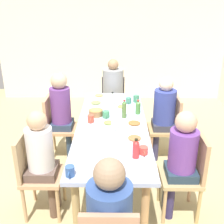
% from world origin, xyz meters
% --- Properties ---
extents(ground_plane, '(7.47, 7.47, 0.00)m').
position_xyz_m(ground_plane, '(0.00, 0.00, 0.00)').
color(ground_plane, tan).
extents(wall_left, '(0.12, 4.99, 2.60)m').
position_xyz_m(wall_left, '(-3.17, 0.00, 1.30)').
color(wall_left, '#EEE5CC').
rests_on(wall_left, ground_plane).
extents(dining_table, '(2.23, 0.80, 0.78)m').
position_xyz_m(dining_table, '(0.00, 0.00, 0.69)').
color(dining_table, '#ADB9DA').
rests_on(dining_table, ground_plane).
extents(person_0, '(0.32, 0.32, 1.18)m').
position_xyz_m(person_0, '(1.41, 0.00, 0.72)').
color(person_0, '#32344F').
rests_on(person_0, ground_plane).
extents(chair_1, '(0.40, 0.40, 0.90)m').
position_xyz_m(chair_1, '(0.56, 0.78, 0.51)').
color(chair_1, tan).
rests_on(chair_1, ground_plane).
extents(person_1, '(0.30, 0.30, 1.16)m').
position_xyz_m(person_1, '(0.56, 0.69, 0.70)').
color(person_1, '#2F2954').
rests_on(person_1, ground_plane).
extents(chair_2, '(0.40, 0.40, 0.90)m').
position_xyz_m(chair_2, '(0.56, -0.78, 0.51)').
color(chair_2, tan).
rests_on(chair_2, ground_plane).
extents(person_2, '(0.30, 0.30, 1.16)m').
position_xyz_m(person_2, '(0.56, -0.69, 0.68)').
color(person_2, brown).
rests_on(person_2, ground_plane).
extents(chair_3, '(0.40, 0.40, 0.90)m').
position_xyz_m(chair_3, '(-0.56, -0.78, 0.51)').
color(chair_3, tan).
rests_on(chair_3, ground_plane).
extents(person_3, '(0.30, 0.30, 1.24)m').
position_xyz_m(person_3, '(-0.56, -0.69, 0.74)').
color(person_3, '#33374A').
rests_on(person_3, ground_plane).
extents(chair_4, '(0.40, 0.40, 0.90)m').
position_xyz_m(chair_4, '(-0.56, 0.78, 0.51)').
color(chair_4, tan).
rests_on(chair_4, ground_plane).
extents(person_4, '(0.30, 0.30, 1.19)m').
position_xyz_m(person_4, '(-0.56, 0.69, 0.71)').
color(person_4, '#333154').
rests_on(person_4, ground_plane).
extents(chair_5, '(0.40, 0.40, 0.90)m').
position_xyz_m(chair_5, '(-1.50, 0.00, 0.51)').
color(chair_5, black).
rests_on(chair_5, ground_plane).
extents(person_5, '(0.34, 0.34, 1.24)m').
position_xyz_m(person_5, '(-1.41, 0.00, 0.75)').
color(person_5, '#373C4A').
rests_on(person_5, ground_plane).
extents(plate_0, '(0.21, 0.21, 0.04)m').
position_xyz_m(plate_0, '(0.02, -0.04, 0.79)').
color(plate_0, silver).
rests_on(plate_0, dining_table).
extents(plate_1, '(0.25, 0.25, 0.04)m').
position_xyz_m(plate_1, '(0.03, 0.26, 0.79)').
color(plate_1, white).
rests_on(plate_1, dining_table).
extents(plate_2, '(0.21, 0.21, 0.04)m').
position_xyz_m(plate_2, '(-0.50, 0.13, 0.79)').
color(plate_2, white).
rests_on(plate_2, dining_table).
extents(plate_3, '(0.24, 0.24, 0.04)m').
position_xyz_m(plate_3, '(0.40, 0.24, 0.79)').
color(plate_3, white).
rests_on(plate_3, dining_table).
extents(plate_4, '(0.22, 0.22, 0.04)m').
position_xyz_m(plate_4, '(-0.95, -0.20, 0.79)').
color(plate_4, silver).
rests_on(plate_4, dining_table).
extents(plate_5, '(0.25, 0.25, 0.04)m').
position_xyz_m(plate_5, '(-0.64, -0.23, 0.79)').
color(plate_5, white).
rests_on(plate_5, dining_table).
extents(bowl_0, '(0.17, 0.17, 0.09)m').
position_xyz_m(bowl_0, '(-0.25, -0.20, 0.82)').
color(bowl_0, '#986E42').
rests_on(bowl_0, dining_table).
extents(cup_0, '(0.11, 0.08, 0.09)m').
position_xyz_m(cup_0, '(1.02, -0.33, 0.82)').
color(cup_0, '#365A96').
rests_on(cup_0, dining_table).
extents(cup_1, '(0.11, 0.07, 0.08)m').
position_xyz_m(cup_1, '(-0.68, 0.22, 0.82)').
color(cup_1, '#3F826A').
rests_on(cup_1, dining_table).
extents(cup_2, '(0.11, 0.07, 0.09)m').
position_xyz_m(cup_2, '(-0.04, -0.25, 0.82)').
color(cup_2, '#C94D38').
rests_on(cup_2, dining_table).
extents(cup_3, '(0.12, 0.08, 0.10)m').
position_xyz_m(cup_3, '(0.14, 0.04, 0.83)').
color(cup_3, white).
rests_on(cup_3, dining_table).
extents(cup_4, '(0.12, 0.08, 0.10)m').
position_xyz_m(cup_4, '(-0.74, 0.33, 0.82)').
color(cup_4, '#448A62').
rests_on(cup_4, dining_table).
extents(cup_5, '(0.12, 0.08, 0.08)m').
position_xyz_m(cup_5, '(-0.18, -0.08, 0.82)').
color(cup_5, '#459465').
rests_on(cup_5, dining_table).
extents(cup_6, '(0.12, 0.08, 0.08)m').
position_xyz_m(cup_6, '(0.67, 0.30, 0.81)').
color(cup_6, '#D2483F').
rests_on(cup_6, dining_table).
extents(bottle_0, '(0.05, 0.05, 0.18)m').
position_xyz_m(bottle_0, '(-0.62, -0.00, 0.86)').
color(bottle_0, '#ECE7CE').
rests_on(bottle_0, dining_table).
extents(bottle_1, '(0.05, 0.05, 0.23)m').
position_xyz_m(bottle_1, '(-0.19, 0.15, 0.88)').
color(bottle_1, '#537538').
rests_on(bottle_1, dining_table).
extents(bottle_2, '(0.06, 0.06, 0.18)m').
position_xyz_m(bottle_2, '(-0.31, 0.32, 0.86)').
color(bottle_2, '#46813A').
rests_on(bottle_2, dining_table).
extents(bottle_3, '(0.06, 0.06, 0.19)m').
position_xyz_m(bottle_3, '(0.73, 0.23, 0.87)').
color(bottle_3, red).
rests_on(bottle_3, dining_table).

